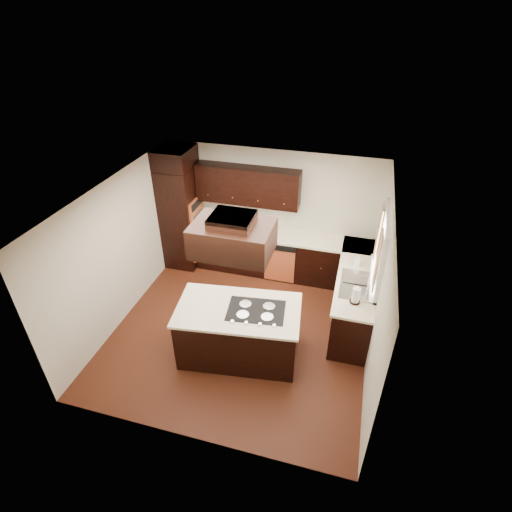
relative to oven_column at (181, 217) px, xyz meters
The scene contains 30 objects.
floor 2.68m from the oven_column, 43.85° to the right, with size 4.20×4.20×0.02m, color #5E2916.
ceiling 2.86m from the oven_column, 43.85° to the right, with size 4.20×4.20×0.02m, color silver.
wall_back 1.83m from the oven_column, 12.85° to the left, with size 4.20×0.02×2.50m, color beige.
wall_front 4.21m from the oven_column, 65.05° to the right, with size 4.20×0.02×2.50m, color beige.
wall_left 1.75m from the oven_column, 101.12° to the right, with size 0.02×4.20×2.50m, color beige.
wall_right 4.25m from the oven_column, 23.70° to the right, with size 0.02×4.20×2.50m, color beige.
oven_column is the anchor object (origin of this frame).
wall_oven_face 0.36m from the oven_column, ahead, with size 0.05×0.62×0.78m, color #D06135.
base_cabinets_back 1.92m from the oven_column, ahead, with size 2.93×0.60×0.88m, color black.
base_cabinets_right 3.72m from the oven_column, 12.69° to the right, with size 0.60×2.40×0.88m, color black.
countertop_back 1.82m from the oven_column, ahead, with size 2.93×0.63×0.04m, color #FBF0CE.
countertop_right 3.65m from the oven_column, 12.74° to the right, with size 0.63×2.40×0.04m, color #FBF0CE.
upper_cabinets 1.56m from the oven_column, ahead, with size 2.00×0.34×0.72m, color black.
dishwasher_front 2.21m from the oven_column, ahead, with size 0.60×0.05×0.72m, color #D06135.
window_frame 4.06m from the oven_column, 16.72° to the right, with size 0.06×1.32×1.12m, color white.
window_pane 4.08m from the oven_column, 16.61° to the right, with size 0.00×1.20×1.00m, color white.
curtain_left 4.15m from the oven_column, 22.59° to the right, with size 0.02×0.34×0.90m, color beige.
curtain_right 3.91m from the oven_column, 10.99° to the right, with size 0.02×0.34×0.90m, color beige.
sink_rim 3.76m from the oven_column, 17.90° to the right, with size 0.52×0.84×0.01m, color silver.
island 2.99m from the oven_column, 49.38° to the right, with size 1.79×0.98×0.88m, color black.
island_top 2.93m from the oven_column, 49.38° to the right, with size 1.85×1.04×0.04m, color #FBF0CE.
cooktop 3.09m from the oven_column, 45.17° to the right, with size 0.85×0.56×0.01m, color black.
range_hood 3.13m from the oven_column, 50.26° to the right, with size 1.05×0.72×0.42m, color black.
hood_duct 3.24m from the oven_column, 50.26° to the right, with size 0.55×0.50×0.13m, color black.
blender_base 0.67m from the oven_column, ahead, with size 0.15×0.15×0.10m, color silver.
blender_pitcher 0.67m from the oven_column, ahead, with size 0.13×0.13×0.26m, color silver.
spice_rack 1.31m from the oven_column, ahead, with size 0.37×0.09×0.31m, color black.
mixing_bowl 0.62m from the oven_column, ahead, with size 0.29×0.29×0.07m, color white.
soap_bottle 3.59m from the oven_column, ahead, with size 0.10×0.10×0.21m, color white.
paper_towel 3.92m from the oven_column, 24.18° to the right, with size 0.12×0.12×0.27m, color white.
Camera 1 is at (1.60, -4.81, 4.85)m, focal length 28.00 mm.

